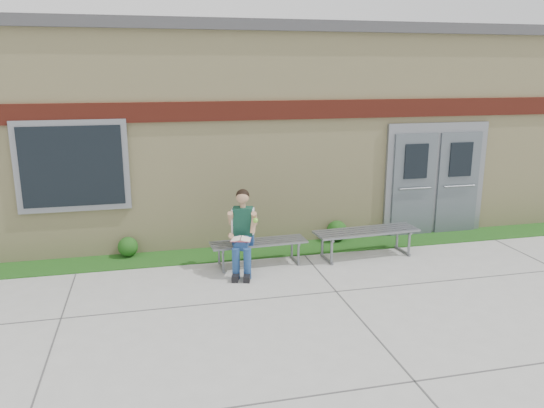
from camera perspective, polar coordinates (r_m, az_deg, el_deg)
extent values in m
plane|color=#9E9E99|center=(7.62, 1.03, -11.56)|extent=(80.00, 80.00, 0.00)
cube|color=#174312|center=(9.97, -2.66, -5.18)|extent=(16.00, 0.80, 0.02)
cube|color=beige|center=(12.83, -5.61, 8.23)|extent=(16.00, 6.00, 4.00)
cube|color=#3F3F42|center=(12.79, -5.84, 17.62)|extent=(16.20, 6.20, 0.20)
cube|color=maroon|center=(9.80, -3.25, 9.99)|extent=(16.00, 0.06, 0.35)
cube|color=slate|center=(9.83, -20.68, 3.83)|extent=(1.90, 0.08, 1.60)
cube|color=black|center=(9.79, -20.71, 3.79)|extent=(1.70, 0.04, 1.40)
cube|color=slate|center=(11.38, 17.13, 2.59)|extent=(2.20, 0.08, 2.30)
cube|color=#505961|center=(11.12, 14.99, 1.95)|extent=(0.92, 0.06, 2.10)
cube|color=#505961|center=(11.62, 19.35, 2.14)|extent=(0.92, 0.06, 2.10)
cube|color=slate|center=(9.21, -1.44, -4.14)|extent=(1.69, 0.54, 0.03)
cube|color=slate|center=(9.18, -5.53, -5.76)|extent=(0.06, 0.46, 0.38)
cube|color=slate|center=(9.44, 2.55, -5.15)|extent=(0.06, 0.46, 0.38)
cube|color=slate|center=(9.78, 10.12, -2.88)|extent=(1.95, 0.66, 0.04)
cube|color=slate|center=(9.59, 5.81, -4.71)|extent=(0.08, 0.54, 0.44)
cube|color=slate|center=(10.18, 14.04, -3.95)|extent=(0.08, 0.54, 0.44)
cube|color=navy|center=(9.09, -3.10, -3.75)|extent=(0.41, 0.34, 0.17)
cube|color=#0E3426|center=(8.98, -3.14, -1.84)|extent=(0.38, 0.29, 0.48)
sphere|color=tan|center=(8.86, -3.18, 0.73)|extent=(0.27, 0.27, 0.22)
sphere|color=black|center=(8.88, -3.17, 0.89)|extent=(0.28, 0.28, 0.23)
cylinder|color=navy|center=(8.84, -3.88, -4.15)|extent=(0.27, 0.46, 0.16)
cylinder|color=navy|center=(8.82, -2.67, -4.17)|extent=(0.27, 0.46, 0.16)
cylinder|color=navy|center=(8.69, -3.90, -6.40)|extent=(0.12, 0.12, 0.52)
cylinder|color=navy|center=(8.68, -2.67, -6.43)|extent=(0.12, 0.12, 0.52)
cube|color=black|center=(8.70, -3.93, -7.85)|extent=(0.17, 0.29, 0.10)
cube|color=black|center=(8.68, -2.70, -7.88)|extent=(0.17, 0.29, 0.10)
cylinder|color=tan|center=(8.92, -4.45, -1.54)|extent=(0.15, 0.25, 0.27)
cylinder|color=tan|center=(8.88, -1.92, -1.58)|extent=(0.15, 0.25, 0.27)
cube|color=white|center=(8.68, -3.37, -3.77)|extent=(0.37, 0.31, 0.02)
cube|color=#DD5361|center=(8.68, -3.37, -3.84)|extent=(0.38, 0.32, 0.01)
sphere|color=#7CD338|center=(8.74, -1.79, -1.77)|extent=(0.09, 0.09, 0.09)
sphere|color=#174312|center=(10.01, -15.24, -4.46)|extent=(0.36, 0.36, 0.36)
sphere|color=#174312|center=(10.61, 7.00, -2.87)|extent=(0.41, 0.41, 0.41)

